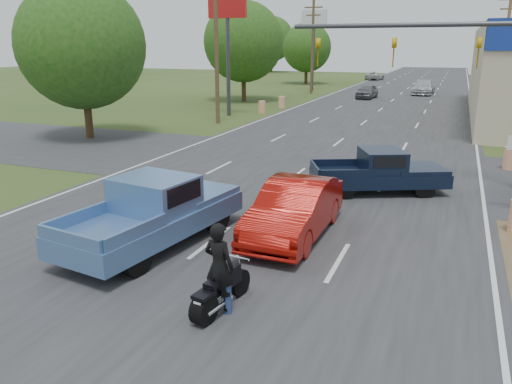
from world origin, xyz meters
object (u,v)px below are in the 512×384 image
at_px(blue_pickup, 156,210).
at_px(rider, 219,271).
at_px(distant_car_grey, 367,91).
at_px(distant_car_white, 375,76).
at_px(motorcycle, 219,293).
at_px(red_convertible, 294,210).
at_px(navy_pickup, 382,171).
at_px(distant_car_silver, 423,87).

bearing_deg(blue_pickup, rider, -32.12).
bearing_deg(distant_car_grey, blue_pickup, -84.32).
bearing_deg(blue_pickup, distant_car_white, 102.38).
height_order(rider, blue_pickup, blue_pickup).
bearing_deg(rider, distant_car_grey, -74.99).
height_order(motorcycle, rider, rider).
bearing_deg(motorcycle, red_convertible, 97.37).
xyz_separation_m(blue_pickup, navy_pickup, (5.01, 7.33, -0.14)).
xyz_separation_m(motorcycle, distant_car_silver, (0.48, 50.87, 0.34)).
distance_m(motorcycle, rider, 0.48).
relative_size(rider, distant_car_grey, 0.44).
xyz_separation_m(motorcycle, distant_car_white, (-8.37, 73.54, 0.20)).
relative_size(motorcycle, distant_car_silver, 0.36).
bearing_deg(navy_pickup, red_convertible, -41.82).
height_order(motorcycle, blue_pickup, blue_pickup).
height_order(navy_pickup, distant_car_silver, navy_pickup).
height_order(distant_car_grey, distant_car_silver, distant_car_silver).
height_order(distant_car_grey, distant_car_white, distant_car_grey).
xyz_separation_m(navy_pickup, distant_car_grey, (-6.38, 34.21, -0.10)).
xyz_separation_m(rider, distant_car_grey, (-4.61, 44.29, -0.21)).
xyz_separation_m(blue_pickup, distant_car_silver, (3.71, 48.09, -0.17)).
bearing_deg(blue_pickup, motorcycle, -32.57).
relative_size(red_convertible, distant_car_silver, 0.90).
distance_m(distant_car_silver, distant_car_white, 24.34).
relative_size(motorcycle, distant_car_white, 0.43).
bearing_deg(distant_car_white, blue_pickup, 101.68).
distance_m(rider, distant_car_white, 73.98).
relative_size(rider, navy_pickup, 0.35).
bearing_deg(distant_car_silver, distant_car_grey, -126.26).
xyz_separation_m(red_convertible, rider, (-0.13, -4.60, 0.12)).
bearing_deg(motorcycle, navy_pickup, 89.07).
distance_m(motorcycle, distant_car_silver, 50.88).
xyz_separation_m(red_convertible, navy_pickup, (1.65, 5.48, 0.02)).
bearing_deg(motorcycle, distant_car_grey, 105.00).
bearing_deg(navy_pickup, distant_car_silver, 156.73).
xyz_separation_m(navy_pickup, distant_car_white, (-10.16, 63.42, -0.18)).
height_order(red_convertible, motorcycle, red_convertible).
bearing_deg(rider, motorcycle, 90.00).
bearing_deg(red_convertible, rider, -91.09).
height_order(red_convertible, distant_car_grey, red_convertible).
bearing_deg(distant_car_silver, motorcycle, -88.97).
distance_m(navy_pickup, distant_car_silver, 40.77).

